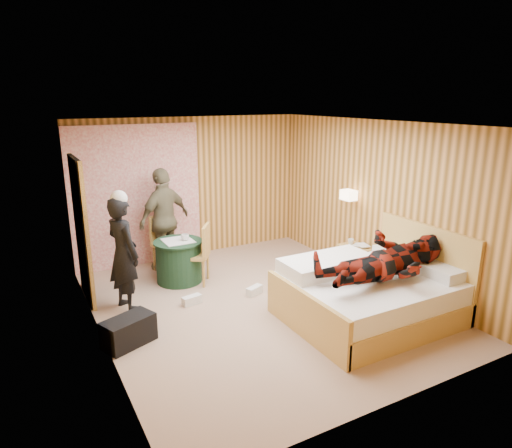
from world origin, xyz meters
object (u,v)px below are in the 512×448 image
man_at_table (165,220)px  man_on_bed (389,250)px  duffel_bag (129,331)px  round_table (179,261)px  bed (370,294)px  nightstand (355,261)px  chair_near (199,250)px  wall_lamp (349,195)px  woman_standing (123,254)px  chair_far (165,239)px

man_at_table → man_on_bed: 3.73m
duffel_bag → round_table: bearing=30.7°
bed → nightstand: bearing=57.4°
nightstand → round_table: round_table is taller
duffel_bag → man_at_table: 2.58m
chair_near → wall_lamp: bearing=107.7°
duffel_bag → man_at_table: (1.17, 2.19, 0.69)m
nightstand → chair_near: bearing=157.1°
bed → duffel_bag: size_ratio=3.54×
man_on_bed → round_table: bearing=124.9°
round_table → duffel_bag: 1.95m
nightstand → man_at_table: (-2.56, 1.83, 0.60)m
man_at_table → duffel_bag: bearing=37.8°
round_table → wall_lamp: bearing=-19.1°
man_at_table → man_on_bed: man_on_bed is taller
chair_near → man_on_bed: 2.89m
nightstand → man_on_bed: (-0.73, -1.42, 0.74)m
duffel_bag → woman_standing: woman_standing is taller
round_table → woman_standing: 1.20m
round_table → duffel_bag: (-1.17, -1.55, -0.17)m
bed → chair_near: (-1.53, 2.16, 0.22)m
wall_lamp → man_on_bed: size_ratio=0.15×
bed → chair_near: bed is taller
wall_lamp → chair_far: bearing=150.1°
chair_near → bed: bearing=69.2°
chair_far → chair_near: 0.88m
bed → duffel_bag: (-2.97, 0.83, -0.16)m
nightstand → duffel_bag: size_ratio=0.89×
nightstand → woman_standing: (-3.51, 0.64, 0.52)m
wall_lamp → man_at_table: bearing=149.4°
wall_lamp → woman_standing: 3.61m
wall_lamp → woman_standing: woman_standing is taller
nightstand → round_table: bearing=155.0°
nightstand → duffel_bag: nightstand is taller
chair_near → woman_standing: (-1.22, -0.33, 0.24)m
chair_near → man_on_bed: (1.56, -2.39, 0.46)m
chair_near → man_on_bed: man_on_bed is taller
man_at_table → chair_near: bearing=83.0°
bed → nightstand: 1.41m
duffel_bag → woman_standing: 1.19m
round_table → chair_far: bearing=92.1°
round_table → man_at_table: man_at_table is taller
round_table → woman_standing: size_ratio=0.48×
chair_near → man_on_bed: size_ratio=0.53×
wall_lamp → bed: bearing=-118.4°
bed → man_at_table: (-1.80, 3.02, 0.53)m
man_at_table → man_on_bed: bearing=95.3°
woman_standing → man_at_table: (0.96, 1.20, 0.07)m
chair_far → chair_near: size_ratio=0.99×
wall_lamp → man_at_table: (-2.60, 1.54, -0.44)m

